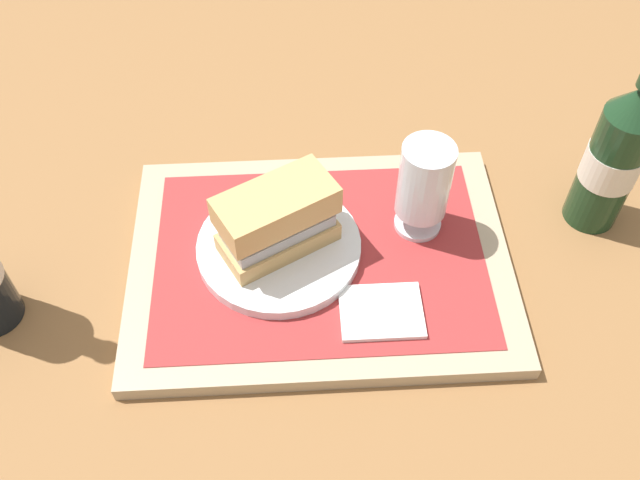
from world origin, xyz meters
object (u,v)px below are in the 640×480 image
(sandwich, at_px, (280,218))
(beer_bottle, at_px, (616,155))
(plate, at_px, (279,247))
(beer_glass, at_px, (424,185))

(sandwich, xyz_separation_m, beer_bottle, (0.38, 0.05, 0.03))
(plate, xyz_separation_m, beer_bottle, (0.39, 0.05, 0.08))
(plate, bearing_deg, sandwich, 28.65)
(sandwich, xyz_separation_m, beer_glass, (0.16, 0.03, 0.01))
(plate, bearing_deg, beer_glass, 10.48)
(sandwich, bearing_deg, plate, 180.00)
(beer_glass, relative_size, beer_bottle, 0.47)
(plate, relative_size, beer_bottle, 0.71)
(sandwich, height_order, beer_bottle, beer_bottle)
(beer_glass, distance_m, beer_bottle, 0.22)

